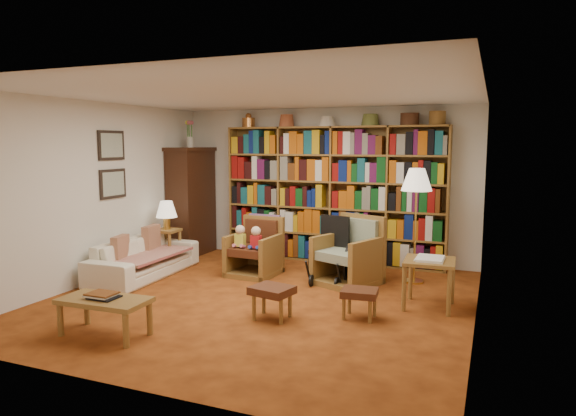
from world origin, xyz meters
The scene contains 23 objects.
floor centered at (0.00, 0.00, 0.00)m, with size 5.00×5.00×0.00m, color #A04C18.
ceiling centered at (0.00, 0.00, 2.50)m, with size 5.00×5.00×0.00m, color silver.
wall_back centered at (0.00, 2.50, 1.25)m, with size 5.00×5.00×0.00m, color silver.
wall_front centered at (0.00, -2.50, 1.25)m, with size 5.00×5.00×0.00m, color silver.
wall_left centered at (-2.50, 0.00, 1.25)m, with size 5.00×5.00×0.00m, color silver.
wall_right centered at (2.50, 0.00, 1.25)m, with size 5.00×5.00×0.00m, color silver.
bookshelf centered at (0.20, 2.33, 1.17)m, with size 3.60×0.30×2.42m.
curio_cabinet centered at (-2.25, 2.00, 0.95)m, with size 0.50×0.95×2.40m.
framed_pictures centered at (-2.48, 0.30, 1.62)m, with size 0.03×0.52×0.97m.
sofa centered at (-2.05, 0.40, 0.28)m, with size 0.74×1.89×0.55m, color #F1E8CD.
sofa_throw centered at (-2.00, 0.40, 0.30)m, with size 0.72×1.34×0.04m, color beige.
cushion_left centered at (-2.18, 0.75, 0.45)m, with size 0.12×0.39×0.39m, color maroon.
cushion_right centered at (-2.18, 0.05, 0.45)m, with size 0.11×0.35×0.35m, color maroon.
side_table_lamp centered at (-2.15, 1.12, 0.41)m, with size 0.38×0.38×0.58m.
table_lamp centered at (-2.15, 1.12, 0.88)m, with size 0.33×0.33×0.45m.
armchair_leather centered at (-0.60, 1.15, 0.35)m, with size 0.71×0.76×0.86m.
armchair_sage centered at (0.81, 1.20, 0.35)m, with size 1.03×1.02×0.93m.
wheelchair centered at (0.56, 1.17, 0.42)m, with size 0.53×0.73×0.91m.
floor_lamp centered at (1.64, 1.53, 1.37)m, with size 0.42×0.42×1.59m.
side_table_papers centered at (1.97, 0.47, 0.49)m, with size 0.60×0.60×0.60m.
footstool_a centered at (0.41, -0.58, 0.30)m, with size 0.50×0.45×0.36m.
footstool_b centered at (1.30, -0.21, 0.27)m, with size 0.42×0.37×0.33m.
coffee_table centered at (-0.95, -1.67, 0.33)m, with size 0.92×0.48×0.44m.
Camera 1 is at (2.62, -5.59, 1.92)m, focal length 32.00 mm.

